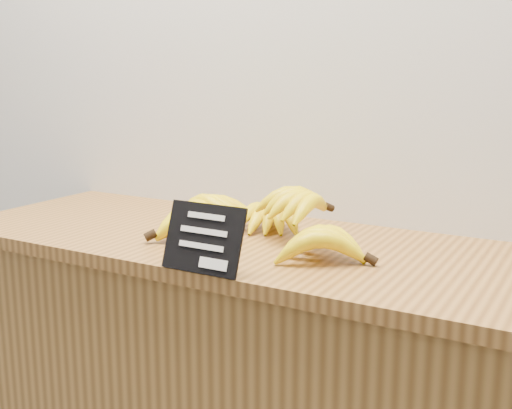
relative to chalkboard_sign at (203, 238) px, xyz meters
name	(u,v)px	position (x,y,z in m)	size (l,w,h in m)	color
counter_top	(267,247)	(0.00, 0.25, -0.08)	(1.52, 0.54, 0.03)	olive
chalkboard_sign	(203,238)	(0.00, 0.00, 0.00)	(0.16, 0.01, 0.13)	black
banana_pile	(252,221)	(-0.04, 0.25, -0.02)	(0.55, 0.37, 0.11)	yellow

